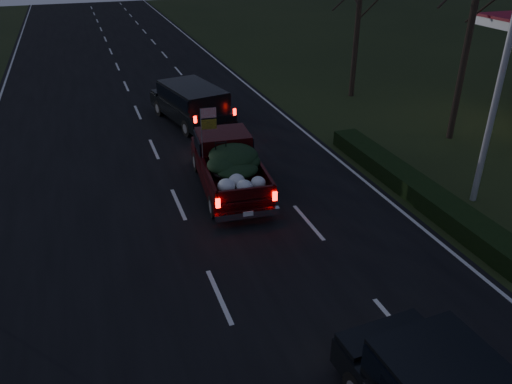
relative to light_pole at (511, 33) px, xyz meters
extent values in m
plane|color=black|center=(-9.50, -2.00, -5.48)|extent=(120.00, 120.00, 0.00)
cube|color=black|center=(-9.50, -2.00, -5.47)|extent=(14.00, 120.00, 0.02)
cube|color=black|center=(-1.70, 1.00, -5.18)|extent=(1.00, 10.00, 0.60)
cylinder|color=silver|center=(0.00, 0.00, -0.98)|extent=(0.20, 0.20, 9.00)
cylinder|color=black|center=(3.00, 5.00, -1.23)|extent=(0.28, 0.28, 8.50)
cylinder|color=black|center=(2.00, 12.00, -1.98)|extent=(0.28, 0.28, 7.00)
cube|color=#320608|center=(-7.54, 3.63, -4.89)|extent=(2.37, 5.05, 0.54)
cube|color=#320608|center=(-7.47, 4.51, -4.16)|extent=(1.94, 1.72, 0.88)
cube|color=black|center=(-7.47, 4.51, -4.06)|extent=(2.03, 1.63, 0.54)
cube|color=#320608|center=(-7.65, 2.36, -4.60)|extent=(2.04, 2.89, 0.06)
ellipsoid|color=black|center=(-7.56, 2.84, -4.16)|extent=(1.71, 1.89, 0.59)
cylinder|color=gray|center=(-8.42, 3.70, -3.47)|extent=(0.03, 0.03, 1.96)
cube|color=red|center=(-8.16, 3.68, -2.66)|extent=(0.51, 0.06, 0.33)
cube|color=gold|center=(-8.16, 3.68, -3.05)|extent=(0.51, 0.06, 0.33)
cube|color=black|center=(-7.25, 10.78, -4.83)|extent=(3.11, 5.39, 0.63)
cube|color=black|center=(-7.20, 10.53, -4.11)|extent=(2.70, 4.02, 0.84)
cube|color=black|center=(-7.20, 10.53, -4.03)|extent=(2.79, 3.94, 0.51)
camera|label=1|loc=(-11.90, -11.54, 2.65)|focal=35.00mm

